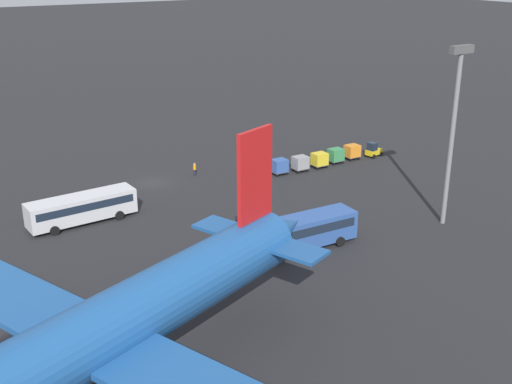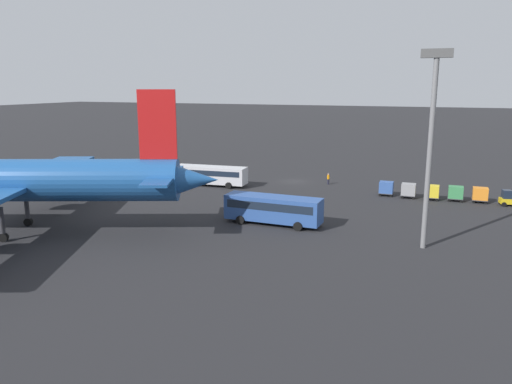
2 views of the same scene
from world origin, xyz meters
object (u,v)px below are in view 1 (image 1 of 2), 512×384
shuttle_bus_near (82,207)px  baggage_tug (373,150)px  cargo_cart_blue (279,166)px  worker_person (195,169)px  cargo_cart_yellow (320,159)px  cargo_cart_grey (300,163)px  shuttle_bus_far (303,230)px  cargo_cart_green (336,155)px  airplane (81,346)px  cargo_cart_orange (352,151)px

shuttle_bus_near → baggage_tug: (-42.57, -2.28, -0.90)m
cargo_cart_blue → worker_person: bearing=-28.6°
cargo_cart_yellow → cargo_cart_blue: 6.19m
cargo_cart_grey → cargo_cart_blue: size_ratio=1.00×
shuttle_bus_near → shuttle_bus_far: size_ratio=1.05×
cargo_cart_yellow → cargo_cart_green: bearing=-171.7°
airplane → cargo_cart_yellow: (-42.09, -33.46, -4.51)m
worker_person → cargo_cart_yellow: bearing=160.3°
cargo_cart_yellow → cargo_cart_orange: bearing=-173.5°
shuttle_bus_near → baggage_tug: 42.64m
shuttle_bus_near → baggage_tug: shuttle_bus_near is taller
baggage_tug → cargo_cart_yellow: bearing=-10.5°
airplane → cargo_cart_yellow: airplane is taller
airplane → cargo_cart_grey: size_ratio=21.78×
cargo_cart_yellow → cargo_cart_blue: (6.18, -0.41, 0.00)m
baggage_tug → cargo_cart_blue: size_ratio=1.27×
airplane → baggage_tug: size_ratio=17.17×
shuttle_bus_far → worker_person: shuttle_bus_far is taller
cargo_cart_yellow → cargo_cart_blue: bearing=-3.8°
airplane → shuttle_bus_near: 32.90m
shuttle_bus_near → shuttle_bus_far: (-16.64, 17.40, 0.10)m
shuttle_bus_far → cargo_cart_yellow: shuttle_bus_far is taller
airplane → cargo_cart_blue: size_ratio=21.78×
shuttle_bus_far → baggage_tug: 32.57m
worker_person → cargo_cart_blue: cargo_cart_blue is taller
shuttle_bus_near → worker_person: shuttle_bus_near is taller
shuttle_bus_near → cargo_cart_grey: bearing=-179.9°
baggage_tug → cargo_cart_grey: bearing=-11.2°
airplane → cargo_cart_grey: airplane is taller
worker_person → baggage_tug: bearing=167.8°
airplane → cargo_cart_blue: (-35.91, -33.87, -4.51)m
shuttle_bus_far → cargo_cart_grey: size_ratio=5.42×
airplane → shuttle_bus_far: size_ratio=4.02×
airplane → baggage_tug: airplane is taller
airplane → cargo_cart_yellow: 53.95m
shuttle_bus_near → worker_person: 18.81m
cargo_cart_green → cargo_cart_yellow: 3.12m
shuttle_bus_far → baggage_tug: shuttle_bus_far is taller
cargo_cart_green → worker_person: bearing=-15.4°
baggage_tug → cargo_cart_orange: 3.46m
shuttle_bus_far → cargo_cart_green: 27.85m
shuttle_bus_near → cargo_cart_green: (-36.07, -2.54, -0.65)m
baggage_tug → shuttle_bus_near: bearing=-8.6°
airplane → cargo_cart_orange: airplane is taller
worker_person → cargo_cart_green: 19.68m
cargo_cart_orange → cargo_cart_grey: 9.29m
airplane → shuttle_bus_far: airplane is taller
airplane → cargo_cart_blue: airplane is taller
cargo_cart_green → cargo_cart_blue: (9.27, 0.04, 0.00)m
cargo_cart_green → cargo_cart_yellow: same height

